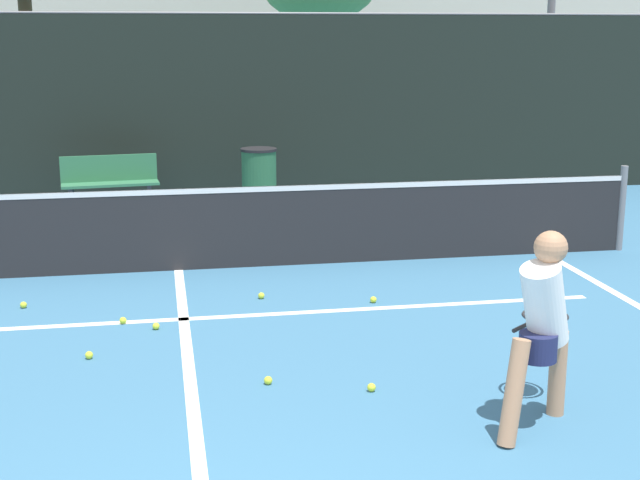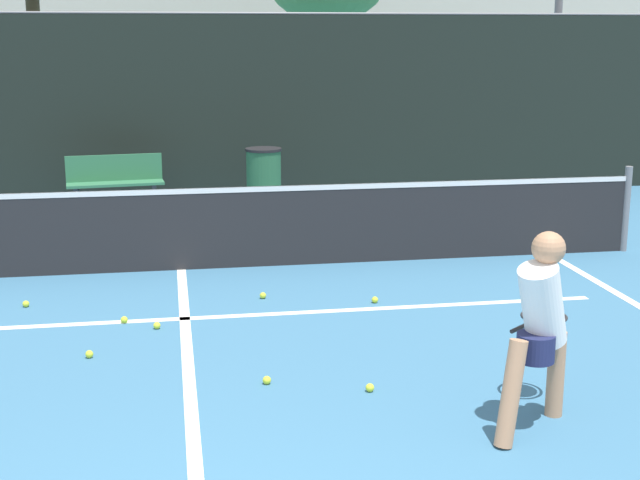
{
  "view_description": "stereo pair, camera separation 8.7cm",
  "coord_description": "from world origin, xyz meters",
  "px_view_note": "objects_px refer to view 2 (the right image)",
  "views": [
    {
      "loc": [
        -0.17,
        -3.43,
        2.69
      ],
      "look_at": [
        1.16,
        3.86,
        0.95
      ],
      "focal_mm": 50.0,
      "sensor_mm": 36.0,
      "label": 1
    },
    {
      "loc": [
        -0.08,
        -3.45,
        2.69
      ],
      "look_at": [
        1.16,
        3.86,
        0.95
      ],
      "focal_mm": 50.0,
      "sensor_mm": 36.0,
      "label": 2
    }
  ],
  "objects_px": {
    "player_practicing": "(540,322)",
    "courtside_bench": "(115,182)",
    "trash_bin": "(264,179)",
    "parked_car": "(59,138)"
  },
  "relations": [
    {
      "from": "player_practicing",
      "to": "courtside_bench",
      "type": "distance_m",
      "value": 8.93
    },
    {
      "from": "courtside_bench",
      "to": "trash_bin",
      "type": "bearing_deg",
      "value": -13.73
    },
    {
      "from": "courtside_bench",
      "to": "parked_car",
      "type": "relative_size",
      "value": 0.33
    },
    {
      "from": "player_practicing",
      "to": "courtside_bench",
      "type": "xyz_separation_m",
      "value": [
        -3.27,
        8.3,
        -0.3
      ]
    },
    {
      "from": "player_practicing",
      "to": "courtside_bench",
      "type": "height_order",
      "value": "player_practicing"
    },
    {
      "from": "player_practicing",
      "to": "parked_car",
      "type": "relative_size",
      "value": 0.31
    },
    {
      "from": "player_practicing",
      "to": "trash_bin",
      "type": "relative_size",
      "value": 1.45
    },
    {
      "from": "courtside_bench",
      "to": "trash_bin",
      "type": "relative_size",
      "value": 1.53
    },
    {
      "from": "player_practicing",
      "to": "trash_bin",
      "type": "height_order",
      "value": "player_practicing"
    },
    {
      "from": "courtside_bench",
      "to": "player_practicing",
      "type": "bearing_deg",
      "value": -74.51
    }
  ]
}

